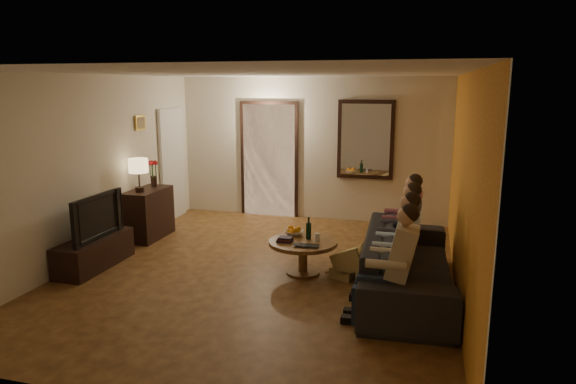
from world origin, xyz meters
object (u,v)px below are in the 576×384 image
(dresser, at_px, (149,214))
(laptop, at_px, (306,247))
(table_lamp, at_px, (139,175))
(bowl, at_px, (294,233))
(tv_stand, at_px, (94,252))
(person_c, at_px, (401,237))
(person_d, at_px, (404,225))
(coffee_table, at_px, (303,257))
(wine_bottle, at_px, (309,228))
(tv, at_px, (91,216))
(sofa, at_px, (408,263))
(dog, at_px, (350,260))
(person_b, at_px, (399,252))
(person_a, at_px, (395,270))

(dresser, xyz_separation_m, laptop, (2.91, -1.20, 0.06))
(table_lamp, xyz_separation_m, bowl, (2.63, -0.48, -0.59))
(tv_stand, bearing_deg, person_c, 7.28)
(person_d, relative_size, bowl, 4.63)
(coffee_table, xyz_separation_m, wine_bottle, (0.05, 0.10, 0.38))
(tv_stand, distance_m, person_c, 4.12)
(tv, relative_size, coffee_table, 1.17)
(person_d, height_order, wine_bottle, person_d)
(sofa, relative_size, dog, 4.57)
(bowl, distance_m, laptop, 0.57)
(person_c, relative_size, wine_bottle, 3.87)
(tv_stand, distance_m, person_d, 4.23)
(dog, xyz_separation_m, coffee_table, (-0.63, 0.09, -0.06))
(table_lamp, relative_size, sofa, 0.21)
(bowl, bearing_deg, dog, -21.12)
(dresser, distance_m, tv, 1.48)
(sofa, height_order, person_c, person_c)
(person_c, xyz_separation_m, coffee_table, (-1.26, 0.00, -0.38))
(person_d, xyz_separation_m, dog, (-0.63, -0.69, -0.32))
(table_lamp, relative_size, laptop, 1.64)
(person_d, bearing_deg, tv, -164.61)
(bowl, relative_size, laptop, 0.79)
(coffee_table, bearing_deg, laptop, -70.35)
(tv_stand, bearing_deg, bowl, 15.74)
(person_b, bearing_deg, sofa, 71.57)
(table_lamp, xyz_separation_m, wine_bottle, (2.86, -0.60, -0.47))
(tv, height_order, wine_bottle, tv)
(person_a, relative_size, wine_bottle, 3.87)
(wine_bottle, bearing_deg, coffee_table, -116.57)
(person_a, relative_size, person_c, 1.00)
(tv_stand, xyz_separation_m, person_c, (4.07, 0.52, 0.39))
(sofa, bearing_deg, table_lamp, 74.03)
(tv_stand, relative_size, wine_bottle, 4.04)
(tv_stand, bearing_deg, laptop, 4.74)
(dog, xyz_separation_m, laptop, (-0.53, -0.19, 0.18))
(tv_stand, distance_m, person_a, 4.14)
(coffee_table, bearing_deg, sofa, -12.53)
(wine_bottle, bearing_deg, dresser, 163.92)
(person_d, bearing_deg, person_c, -90.00)
(tv, distance_m, laptop, 2.93)
(dresser, distance_m, table_lamp, 0.71)
(table_lamp, height_order, person_b, table_lamp)
(dresser, relative_size, person_b, 0.76)
(sofa, distance_m, person_b, 0.39)
(tv, distance_m, person_b, 4.07)
(tv, distance_m, sofa, 4.19)
(laptop, bearing_deg, dog, 17.94)
(table_lamp, relative_size, coffee_table, 0.60)
(sofa, bearing_deg, dresser, 71.21)
(person_d, distance_m, laptop, 1.46)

